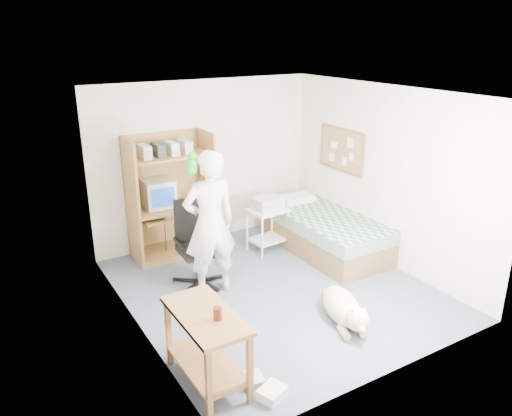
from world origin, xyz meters
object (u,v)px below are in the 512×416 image
(computer_hutch, at_px, (171,201))
(printer_cart, at_px, (267,223))
(side_desk, at_px, (206,338))
(office_chair, at_px, (197,255))
(person, at_px, (210,224))
(dog, at_px, (344,308))
(bed, at_px, (325,233))

(computer_hutch, xyz_separation_m, printer_cart, (1.27, -0.64, -0.38))
(computer_hutch, height_order, side_desk, computer_hutch)
(printer_cart, bearing_deg, office_chair, -168.77)
(person, distance_m, printer_cart, 1.58)
(computer_hutch, relative_size, office_chair, 1.61)
(side_desk, relative_size, person, 0.54)
(person, xyz_separation_m, dog, (0.97, -1.43, -0.74))
(bed, height_order, side_desk, side_desk)
(side_desk, bearing_deg, person, 62.46)
(computer_hutch, relative_size, printer_cart, 2.74)
(office_chair, xyz_separation_m, person, (0.05, -0.31, 0.53))
(person, bearing_deg, office_chair, -78.24)
(person, height_order, dog, person)
(side_desk, relative_size, printer_cart, 1.52)
(office_chair, height_order, printer_cart, office_chair)
(side_desk, bearing_deg, printer_cart, 47.33)
(computer_hutch, height_order, office_chair, computer_hutch)
(side_desk, relative_size, office_chair, 0.89)
(dog, bearing_deg, office_chair, 138.24)
(side_desk, bearing_deg, bed, 32.50)
(bed, xyz_separation_m, printer_cart, (-0.73, 0.48, 0.15))
(bed, bearing_deg, office_chair, 178.41)
(computer_hutch, distance_m, side_desk, 3.08)
(office_chair, bearing_deg, dog, -56.42)
(office_chair, distance_m, person, 0.62)
(office_chair, relative_size, person, 0.60)
(computer_hutch, height_order, bed, computer_hutch)
(office_chair, height_order, person, person)
(person, relative_size, dog, 1.69)
(person, height_order, printer_cart, person)
(side_desk, height_order, person, person)
(computer_hutch, bearing_deg, bed, -29.29)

